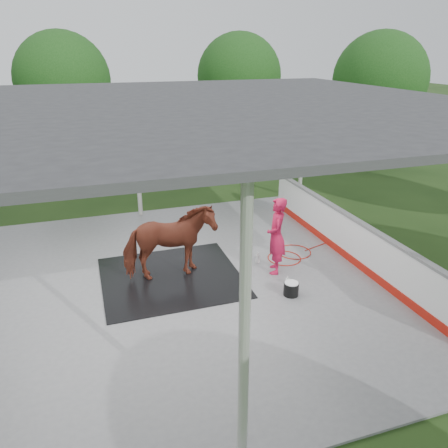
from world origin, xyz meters
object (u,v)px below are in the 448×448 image
object	(u,v)px
handler	(276,236)
wash_bucket	(291,289)
dasher_board	(347,237)
horse	(169,243)

from	to	relation	value
handler	wash_bucket	distance (m)	1.36
dasher_board	wash_bucket	distance (m)	2.57
horse	handler	size ratio (longest dim) A/B	1.11
horse	handler	distance (m)	2.50
horse	handler	xyz separation A→B (m)	(2.46, -0.46, 0.03)
dasher_board	horse	world-z (taller)	horse
dasher_board	wash_bucket	size ratio (longest dim) A/B	24.18
dasher_board	horse	bearing A→B (deg)	176.34
horse	handler	world-z (taller)	handler
dasher_board	horse	size ratio (longest dim) A/B	3.87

